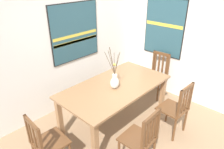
{
  "coord_description": "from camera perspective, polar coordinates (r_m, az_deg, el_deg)",
  "views": [
    {
      "loc": [
        -2.13,
        -1.4,
        2.53
      ],
      "look_at": [
        0.21,
        0.8,
        0.93
      ],
      "focal_mm": 33.39,
      "sensor_mm": 36.0,
      "label": 1
    }
  ],
  "objects": [
    {
      "name": "chair_1",
      "position": [
        3.63,
        17.09,
        -8.8
      ],
      "size": [
        0.44,
        0.44,
        0.97
      ],
      "color": "brown",
      "rests_on": "ground_plane"
    },
    {
      "name": "wall_side",
      "position": [
        4.39,
        23.2,
        8.78
      ],
      "size": [
        0.12,
        6.4,
        2.7
      ],
      "primitive_type": "cube",
      "color": "silver",
      "rests_on": "ground_plane"
    },
    {
      "name": "chair_3",
      "position": [
        2.96,
        8.04,
        -16.88
      ],
      "size": [
        0.44,
        0.44,
        0.97
      ],
      "color": "brown",
      "rests_on": "ground_plane"
    },
    {
      "name": "wall_back",
      "position": [
        4.07,
        -13.21,
        8.93
      ],
      "size": [
        6.4,
        0.12,
        2.7
      ],
      "primitive_type": "cube",
      "color": "silver",
      "rests_on": "ground_plane"
    },
    {
      "name": "dining_table",
      "position": [
        3.61,
        0.93,
        -4.38
      ],
      "size": [
        1.94,
        1.02,
        0.78
      ],
      "color": "#8E6642",
      "rests_on": "ground_plane"
    },
    {
      "name": "centerpiece_vase",
      "position": [
        3.42,
        0.72,
        -1.86
      ],
      "size": [
        0.22,
        0.24,
        0.71
      ],
      "color": "silver",
      "rests_on": "dining_table"
    },
    {
      "name": "chair_2",
      "position": [
        4.68,
        12.23,
        0.19
      ],
      "size": [
        0.45,
        0.45,
        0.97
      ],
      "color": "brown",
      "rests_on": "ground_plane"
    },
    {
      "name": "ground_plane",
      "position": [
        3.61,
        7.4,
        -18.72
      ],
      "size": [
        6.4,
        6.4,
        0.03
      ],
      "primitive_type": "cube",
      "color": "#8E7051"
    },
    {
      "name": "chair_0",
      "position": [
        3.04,
        -17.51,
        -17.4
      ],
      "size": [
        0.44,
        0.44,
        0.91
      ],
      "color": "brown",
      "rests_on": "ground_plane"
    },
    {
      "name": "painting_on_back_wall",
      "position": [
        4.12,
        -10.03,
        11.34
      ],
      "size": [
        1.09,
        0.05,
        1.1
      ],
      "color": "black"
    },
    {
      "name": "painting_on_side_wall",
      "position": [
        4.62,
        14.09,
        12.3
      ],
      "size": [
        0.05,
        0.91,
        1.2
      ],
      "color": "black"
    }
  ]
}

